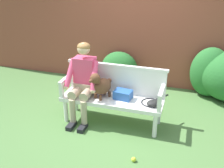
{
  "coord_description": "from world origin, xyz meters",
  "views": [
    {
      "loc": [
        1.14,
        -3.64,
        2.44
      ],
      "look_at": [
        0.0,
        0.0,
        0.71
      ],
      "focal_mm": 42.42,
      "sensor_mm": 36.0,
      "label": 1
    }
  ],
  "objects_px": {
    "garden_bench": "(112,101)",
    "baseball_glove": "(154,103)",
    "person_seated": "(83,80)",
    "tennis_racket": "(151,102)",
    "sports_bag": "(123,95)",
    "dog_on_bench": "(101,85)",
    "tennis_ball": "(134,159)"
  },
  "relations": [
    {
      "from": "garden_bench",
      "to": "dog_on_bench",
      "type": "bearing_deg",
      "value": -163.54
    },
    {
      "from": "tennis_racket",
      "to": "tennis_ball",
      "type": "distance_m",
      "value": 0.99
    },
    {
      "from": "sports_bag",
      "to": "tennis_ball",
      "type": "bearing_deg",
      "value": -65.83
    },
    {
      "from": "sports_bag",
      "to": "baseball_glove",
      "type": "bearing_deg",
      "value": -10.54
    },
    {
      "from": "tennis_racket",
      "to": "sports_bag",
      "type": "distance_m",
      "value": 0.47
    },
    {
      "from": "baseball_glove",
      "to": "tennis_ball",
      "type": "bearing_deg",
      "value": -136.47
    },
    {
      "from": "dog_on_bench",
      "to": "tennis_racket",
      "type": "bearing_deg",
      "value": 6.23
    },
    {
      "from": "tennis_racket",
      "to": "tennis_ball",
      "type": "relative_size",
      "value": 8.38
    },
    {
      "from": "dog_on_bench",
      "to": "tennis_ball",
      "type": "bearing_deg",
      "value": -46.99
    },
    {
      "from": "garden_bench",
      "to": "person_seated",
      "type": "height_order",
      "value": "person_seated"
    },
    {
      "from": "sports_bag",
      "to": "dog_on_bench",
      "type": "bearing_deg",
      "value": -165.5
    },
    {
      "from": "garden_bench",
      "to": "tennis_racket",
      "type": "xyz_separation_m",
      "value": [
        0.64,
        0.04,
        0.07
      ]
    },
    {
      "from": "baseball_glove",
      "to": "tennis_racket",
      "type": "bearing_deg",
      "value": 78.07
    },
    {
      "from": "person_seated",
      "to": "sports_bag",
      "type": "height_order",
      "value": "person_seated"
    },
    {
      "from": "baseball_glove",
      "to": "dog_on_bench",
      "type": "bearing_deg",
      "value": 141.17
    },
    {
      "from": "dog_on_bench",
      "to": "garden_bench",
      "type": "bearing_deg",
      "value": 16.46
    },
    {
      "from": "person_seated",
      "to": "tennis_racket",
      "type": "distance_m",
      "value": 1.15
    },
    {
      "from": "tennis_racket",
      "to": "sports_bag",
      "type": "xyz_separation_m",
      "value": [
        -0.47,
        0.0,
        0.06
      ]
    },
    {
      "from": "garden_bench",
      "to": "person_seated",
      "type": "xyz_separation_m",
      "value": [
        -0.48,
        -0.02,
        0.33
      ]
    },
    {
      "from": "garden_bench",
      "to": "baseball_glove",
      "type": "distance_m",
      "value": 0.7
    },
    {
      "from": "garden_bench",
      "to": "tennis_racket",
      "type": "height_order",
      "value": "tennis_racket"
    },
    {
      "from": "tennis_ball",
      "to": "garden_bench",
      "type": "bearing_deg",
      "value": 123.91
    },
    {
      "from": "baseball_glove",
      "to": "tennis_ball",
      "type": "distance_m",
      "value": 0.93
    },
    {
      "from": "garden_bench",
      "to": "dog_on_bench",
      "type": "distance_m",
      "value": 0.34
    },
    {
      "from": "garden_bench",
      "to": "sports_bag",
      "type": "xyz_separation_m",
      "value": [
        0.17,
        0.04,
        0.13
      ]
    },
    {
      "from": "tennis_racket",
      "to": "baseball_glove",
      "type": "distance_m",
      "value": 0.11
    },
    {
      "from": "person_seated",
      "to": "tennis_racket",
      "type": "height_order",
      "value": "person_seated"
    },
    {
      "from": "person_seated",
      "to": "tennis_racket",
      "type": "bearing_deg",
      "value": 2.68
    },
    {
      "from": "tennis_racket",
      "to": "sports_bag",
      "type": "relative_size",
      "value": 1.98
    },
    {
      "from": "person_seated",
      "to": "tennis_ball",
      "type": "bearing_deg",
      "value": -38.38
    },
    {
      "from": "baseball_glove",
      "to": "garden_bench",
      "type": "bearing_deg",
      "value": 136.78
    },
    {
      "from": "tennis_ball",
      "to": "person_seated",
      "type": "bearing_deg",
      "value": 141.62
    }
  ]
}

